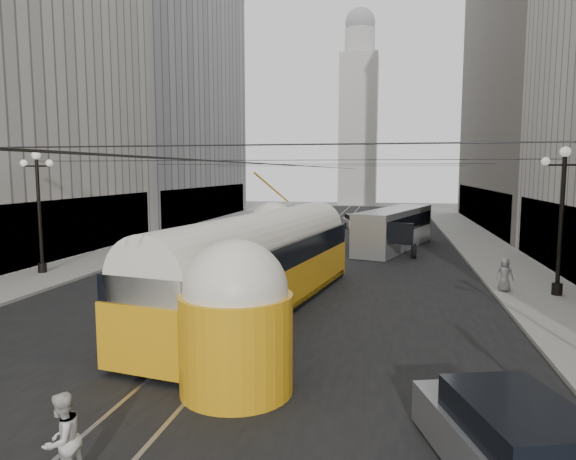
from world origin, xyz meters
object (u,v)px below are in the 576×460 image
at_px(city_bus, 395,227).
at_px(pedestrian_sidewalk_right, 505,275).
at_px(sedan_grey, 517,449).
at_px(streetcar, 261,263).
at_px(pedestrian_crossing_b, 62,440).

xyz_separation_m(city_bus, pedestrian_sidewalk_right, (4.73, -12.80, -0.65)).
xyz_separation_m(city_bus, sedan_grey, (1.92, -27.70, -0.86)).
relative_size(streetcar, sedan_grey, 3.33).
distance_m(streetcar, pedestrian_crossing_b, 11.76).
distance_m(city_bus, pedestrian_crossing_b, 29.80).
bearing_deg(sedan_grey, city_bus, 93.97).
distance_m(pedestrian_crossing_b, pedestrian_sidewalk_right, 19.53).
bearing_deg(pedestrian_sidewalk_right, sedan_grey, 104.24).
bearing_deg(pedestrian_sidewalk_right, pedestrian_crossing_b, 82.10).
bearing_deg(pedestrian_crossing_b, streetcar, -175.58).
height_order(streetcar, sedan_grey, streetcar).
relative_size(city_bus, pedestrian_crossing_b, 6.90).
relative_size(city_bus, sedan_grey, 2.20).
height_order(city_bus, pedestrian_sidewalk_right, city_bus).
bearing_deg(sedan_grey, streetcar, 125.21).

